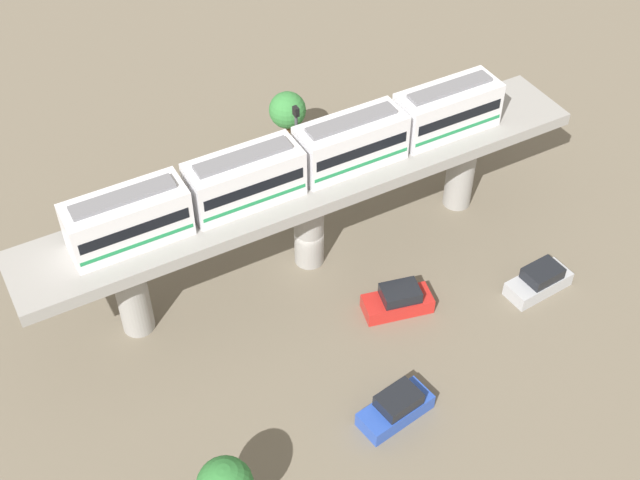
% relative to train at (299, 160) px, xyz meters
% --- Properties ---
extents(ground_plane, '(120.00, 120.00, 0.00)m').
position_rel_train_xyz_m(ground_plane, '(0.00, 0.59, -8.46)').
color(ground_plane, '#706654').
extents(viaduct, '(5.20, 35.80, 6.93)m').
position_rel_train_xyz_m(viaduct, '(0.00, 0.59, -3.00)').
color(viaduct, '#999691').
rests_on(viaduct, ground).
extents(train, '(2.64, 27.45, 3.24)m').
position_rel_train_xyz_m(train, '(0.00, 0.00, 0.00)').
color(train, white).
rests_on(train, viaduct).
extents(parked_car_red, '(2.71, 4.50, 1.76)m').
position_rel_train_xyz_m(parked_car_red, '(6.37, 3.29, -7.72)').
color(parked_car_red, red).
rests_on(parked_car_red, ground).
extents(parked_car_silver, '(2.09, 4.32, 1.76)m').
position_rel_train_xyz_m(parked_car_silver, '(9.22, 11.88, -7.72)').
color(parked_car_silver, '#B2B5BA').
rests_on(parked_car_silver, ground).
extents(parked_car_blue, '(2.40, 4.42, 1.76)m').
position_rel_train_xyz_m(parked_car_blue, '(12.87, -1.00, -7.72)').
color(parked_car_blue, '#284CB7').
rests_on(parked_car_blue, ground).
extents(tree_mid_lot, '(2.67, 2.67, 5.16)m').
position_rel_train_xyz_m(tree_mid_lot, '(-10.61, 4.59, -4.68)').
color(tree_mid_lot, brown).
rests_on(tree_mid_lot, ground).
extents(signal_post, '(0.44, 0.28, 9.53)m').
position_rel_train_xyz_m(signal_post, '(-3.40, 1.60, -3.18)').
color(signal_post, '#4C4C51').
rests_on(signal_post, ground).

